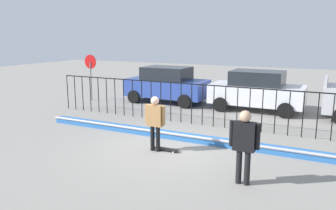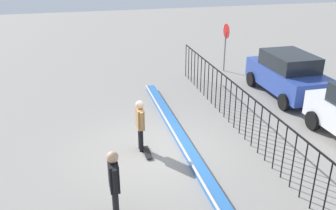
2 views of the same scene
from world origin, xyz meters
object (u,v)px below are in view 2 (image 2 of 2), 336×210
at_px(parked_car_blue, 288,74).
at_px(stop_sign, 226,41).
at_px(camera_operator, 114,179).
at_px(skateboard, 147,152).
at_px(skateboarder, 140,121).

distance_m(parked_car_blue, stop_sign, 4.25).
bearing_deg(camera_operator, skateboard, -6.98).
bearing_deg(stop_sign, skateboarder, -38.97).
xyz_separation_m(skateboarder, camera_operator, (3.04, -1.16, 0.06)).
distance_m(skateboard, parked_car_blue, 7.87).
relative_size(skateboard, stop_sign, 0.32).
bearing_deg(skateboarder, camera_operator, 6.82).
distance_m(skateboarder, skateboard, 1.03).
xyz_separation_m(skateboarder, skateboard, (0.31, 0.14, -0.97)).
relative_size(skateboarder, skateboard, 2.14).
height_order(skateboarder, skateboard, skateboarder).
xyz_separation_m(skateboarder, stop_sign, (-7.19, 5.82, 0.59)).
relative_size(skateboarder, camera_operator, 0.94).
height_order(camera_operator, parked_car_blue, parked_car_blue).
distance_m(skateboard, stop_sign, 9.54).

